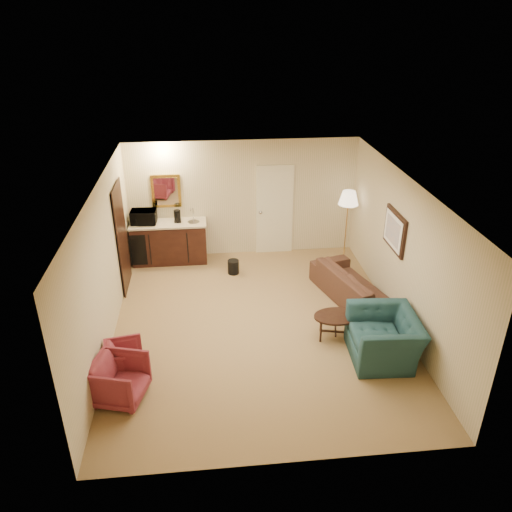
{
  "coord_description": "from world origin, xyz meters",
  "views": [
    {
      "loc": [
        -0.8,
        -7.33,
        5.06
      ],
      "look_at": [
        0.02,
        0.5,
        1.13
      ],
      "focal_mm": 35.0,
      "sensor_mm": 36.0,
      "label": 1
    }
  ],
  "objects_px": {
    "wetbar_cabinet": "(169,242)",
    "sofa": "(356,281)",
    "rose_chair_far": "(119,378)",
    "coffee_table": "(336,326)",
    "waste_bin": "(233,267)",
    "microwave": "(143,215)",
    "floor_lamp": "(346,226)",
    "rose_chair_near": "(125,358)",
    "coffee_maker": "(177,216)",
    "teal_armchair": "(385,330)"
  },
  "relations": [
    {
      "from": "teal_armchair",
      "to": "coffee_table",
      "type": "bearing_deg",
      "value": -130.93
    },
    {
      "from": "floor_lamp",
      "to": "microwave",
      "type": "bearing_deg",
      "value": 175.49
    },
    {
      "from": "sofa",
      "to": "coffee_table",
      "type": "relative_size",
      "value": 2.75
    },
    {
      "from": "microwave",
      "to": "rose_chair_near",
      "type": "bearing_deg",
      "value": -86.88
    },
    {
      "from": "rose_chair_far",
      "to": "coffee_table",
      "type": "xyz_separation_m",
      "value": [
        3.43,
        1.13,
        -0.14
      ]
    },
    {
      "from": "wetbar_cabinet",
      "to": "microwave",
      "type": "distance_m",
      "value": 0.81
    },
    {
      "from": "rose_chair_near",
      "to": "floor_lamp",
      "type": "height_order",
      "value": "floor_lamp"
    },
    {
      "from": "teal_armchair",
      "to": "floor_lamp",
      "type": "xyz_separation_m",
      "value": [
        0.3,
        3.48,
        0.3
      ]
    },
    {
      "from": "wetbar_cabinet",
      "to": "coffee_table",
      "type": "height_order",
      "value": "wetbar_cabinet"
    },
    {
      "from": "sofa",
      "to": "coffee_maker",
      "type": "bearing_deg",
      "value": 41.52
    },
    {
      "from": "wetbar_cabinet",
      "to": "waste_bin",
      "type": "relative_size",
      "value": 5.48
    },
    {
      "from": "rose_chair_far",
      "to": "coffee_table",
      "type": "relative_size",
      "value": 0.93
    },
    {
      "from": "rose_chair_near",
      "to": "waste_bin",
      "type": "xyz_separation_m",
      "value": [
        1.85,
        3.05,
        -0.14
      ]
    },
    {
      "from": "coffee_maker",
      "to": "rose_chair_near",
      "type": "bearing_deg",
      "value": -93.64
    },
    {
      "from": "rose_chair_far",
      "to": "floor_lamp",
      "type": "xyz_separation_m",
      "value": [
        4.35,
        4.01,
        0.44
      ]
    },
    {
      "from": "rose_chair_far",
      "to": "coffee_maker",
      "type": "height_order",
      "value": "coffee_maker"
    },
    {
      "from": "waste_bin",
      "to": "rose_chair_far",
      "type": "bearing_deg",
      "value": -117.11
    },
    {
      "from": "teal_armchair",
      "to": "rose_chair_near",
      "type": "xyz_separation_m",
      "value": [
        -4.05,
        0.02,
        -0.22
      ]
    },
    {
      "from": "waste_bin",
      "to": "microwave",
      "type": "distance_m",
      "value": 2.21
    },
    {
      "from": "rose_chair_far",
      "to": "waste_bin",
      "type": "height_order",
      "value": "rose_chair_far"
    },
    {
      "from": "rose_chair_far",
      "to": "coffee_table",
      "type": "height_order",
      "value": "rose_chair_far"
    },
    {
      "from": "wetbar_cabinet",
      "to": "floor_lamp",
      "type": "relative_size",
      "value": 1.02
    },
    {
      "from": "floor_lamp",
      "to": "coffee_maker",
      "type": "height_order",
      "value": "floor_lamp"
    },
    {
      "from": "coffee_table",
      "to": "coffee_maker",
      "type": "bearing_deg",
      "value": 130.18
    },
    {
      "from": "coffee_table",
      "to": "teal_armchair",
      "type": "bearing_deg",
      "value": -43.98
    },
    {
      "from": "teal_armchair",
      "to": "coffee_table",
      "type": "relative_size",
      "value": 1.5
    },
    {
      "from": "microwave",
      "to": "coffee_maker",
      "type": "distance_m",
      "value": 0.71
    },
    {
      "from": "teal_armchair",
      "to": "rose_chair_near",
      "type": "relative_size",
      "value": 2.02
    },
    {
      "from": "floor_lamp",
      "to": "microwave",
      "type": "distance_m",
      "value": 4.37
    },
    {
      "from": "rose_chair_far",
      "to": "coffee_maker",
      "type": "relative_size",
      "value": 2.69
    },
    {
      "from": "floor_lamp",
      "to": "coffee_maker",
      "type": "bearing_deg",
      "value": 174.66
    },
    {
      "from": "wetbar_cabinet",
      "to": "sofa",
      "type": "height_order",
      "value": "wetbar_cabinet"
    },
    {
      "from": "sofa",
      "to": "microwave",
      "type": "bearing_deg",
      "value": 46.12
    },
    {
      "from": "sofa",
      "to": "waste_bin",
      "type": "height_order",
      "value": "sofa"
    },
    {
      "from": "sofa",
      "to": "rose_chair_near",
      "type": "bearing_deg",
      "value": 95.75
    },
    {
      "from": "rose_chair_far",
      "to": "wetbar_cabinet",
      "type": "bearing_deg",
      "value": 9.04
    },
    {
      "from": "waste_bin",
      "to": "microwave",
      "type": "bearing_deg",
      "value": 158.11
    },
    {
      "from": "microwave",
      "to": "rose_chair_far",
      "type": "bearing_deg",
      "value": -86.88
    },
    {
      "from": "sofa",
      "to": "coffee_maker",
      "type": "relative_size",
      "value": 7.93
    },
    {
      "from": "sofa",
      "to": "coffee_maker",
      "type": "height_order",
      "value": "coffee_maker"
    },
    {
      "from": "floor_lamp",
      "to": "waste_bin",
      "type": "height_order",
      "value": "floor_lamp"
    },
    {
      "from": "rose_chair_far",
      "to": "waste_bin",
      "type": "bearing_deg",
      "value": -11.49
    },
    {
      "from": "rose_chair_far",
      "to": "rose_chair_near",
      "type": "bearing_deg",
      "value": 15.62
    },
    {
      "from": "teal_armchair",
      "to": "sofa",
      "type": "bearing_deg",
      "value": -178.59
    },
    {
      "from": "rose_chair_far",
      "to": "microwave",
      "type": "height_order",
      "value": "microwave"
    },
    {
      "from": "floor_lamp",
      "to": "waste_bin",
      "type": "distance_m",
      "value": 2.62
    },
    {
      "from": "coffee_table",
      "to": "floor_lamp",
      "type": "xyz_separation_m",
      "value": [
        0.92,
        2.88,
        0.58
      ]
    },
    {
      "from": "wetbar_cabinet",
      "to": "coffee_maker",
      "type": "xyz_separation_m",
      "value": [
        0.21,
        0.02,
        0.59
      ]
    },
    {
      "from": "rose_chair_near",
      "to": "rose_chair_far",
      "type": "distance_m",
      "value": 0.56
    },
    {
      "from": "sofa",
      "to": "waste_bin",
      "type": "relative_size",
      "value": 7.12
    }
  ]
}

